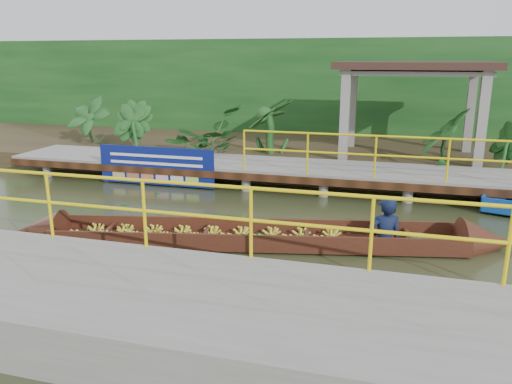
# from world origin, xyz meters

# --- Properties ---
(ground) EXTENTS (80.00, 80.00, 0.00)m
(ground) POSITION_xyz_m (0.00, 0.00, 0.00)
(ground) COLOR #2A2F17
(ground) RESTS_ON ground
(land_strip) EXTENTS (30.00, 8.00, 0.45)m
(land_strip) POSITION_xyz_m (0.00, 7.50, 0.23)
(land_strip) COLOR #312718
(land_strip) RESTS_ON ground
(far_dock) EXTENTS (16.00, 2.06, 1.66)m
(far_dock) POSITION_xyz_m (0.02, 3.43, 0.48)
(far_dock) COLOR slate
(far_dock) RESTS_ON ground
(near_dock) EXTENTS (18.00, 2.40, 1.73)m
(near_dock) POSITION_xyz_m (1.00, -4.20, 0.30)
(near_dock) COLOR slate
(near_dock) RESTS_ON ground
(pavilion) EXTENTS (4.40, 3.00, 3.00)m
(pavilion) POSITION_xyz_m (3.00, 6.30, 2.82)
(pavilion) COLOR slate
(pavilion) RESTS_ON ground
(foliage_backdrop) EXTENTS (30.00, 0.80, 4.00)m
(foliage_backdrop) POSITION_xyz_m (0.00, 10.00, 2.00)
(foliage_backdrop) COLOR #144017
(foliage_backdrop) RESTS_ON ground
(vendor_boat) EXTENTS (9.19, 2.79, 2.13)m
(vendor_boat) POSITION_xyz_m (0.61, -0.83, 0.25)
(vendor_boat) COLOR #33190E
(vendor_boat) RESTS_ON ground
(blue_banner) EXTENTS (3.26, 0.04, 1.02)m
(blue_banner) POSITION_xyz_m (-3.41, 2.48, 0.56)
(blue_banner) COLOR navy
(blue_banner) RESTS_ON ground
(tropical_plants) EXTENTS (14.28, 1.28, 1.60)m
(tropical_plants) POSITION_xyz_m (-1.35, 5.30, 1.25)
(tropical_plants) COLOR #144017
(tropical_plants) RESTS_ON ground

